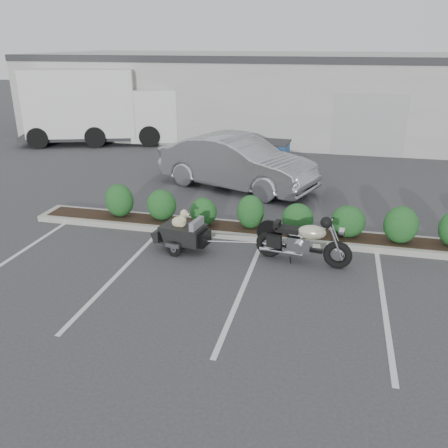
% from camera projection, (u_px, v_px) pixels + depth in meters
% --- Properties ---
extents(ground, '(90.00, 90.00, 0.00)m').
position_uv_depth(ground, '(195.00, 268.00, 10.32)').
color(ground, '#38383A').
rests_on(ground, ground).
extents(planter_kerb, '(12.00, 1.00, 0.15)m').
position_uv_depth(planter_kerb, '(258.00, 232.00, 12.07)').
color(planter_kerb, '#9E9E93').
rests_on(planter_kerb, ground).
extents(building, '(26.00, 10.00, 4.00)m').
position_uv_depth(building, '(288.00, 94.00, 24.99)').
color(building, '#9EA099').
rests_on(building, ground).
extents(motorcycle, '(2.17, 0.85, 1.25)m').
position_uv_depth(motorcycle, '(302.00, 242.00, 10.40)').
color(motorcycle, black).
rests_on(motorcycle, ground).
extents(pet_trailer, '(1.75, 0.99, 1.03)m').
position_uv_depth(pet_trailer, '(183.00, 233.00, 11.06)').
color(pet_trailer, black).
rests_on(pet_trailer, ground).
extents(sedan, '(5.60, 3.53, 1.74)m').
position_uv_depth(sedan, '(237.00, 162.00, 15.59)').
color(sedan, '#A1A2A8').
rests_on(sedan, ground).
extents(dumpster, '(1.88, 1.34, 1.19)m').
position_uv_depth(dumpster, '(264.00, 157.00, 17.50)').
color(dumpster, '#1C488E').
rests_on(dumpster, ground).
extents(delivery_truck, '(7.84, 4.60, 3.42)m').
position_uv_depth(delivery_truck, '(101.00, 108.00, 22.40)').
color(delivery_truck, silver).
rests_on(delivery_truck, ground).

